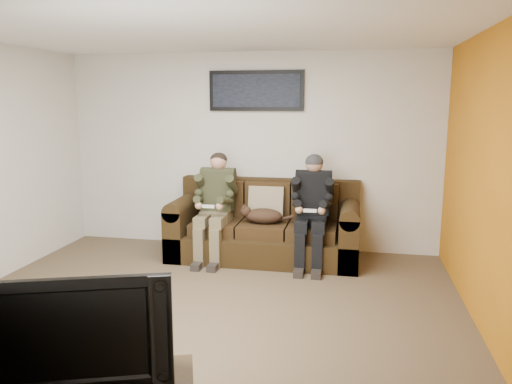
% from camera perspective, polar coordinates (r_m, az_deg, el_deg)
% --- Properties ---
extents(floor, '(5.00, 5.00, 0.00)m').
position_cam_1_polar(floor, '(4.90, -6.23, -13.42)').
color(floor, brown).
rests_on(floor, ground).
extents(ceiling, '(5.00, 5.00, 0.00)m').
position_cam_1_polar(ceiling, '(4.53, -6.91, 18.30)').
color(ceiling, silver).
rests_on(ceiling, ground).
extents(wall_back, '(5.00, 0.00, 5.00)m').
position_cam_1_polar(wall_back, '(6.69, -0.69, 4.62)').
color(wall_back, beige).
rests_on(wall_back, ground).
extents(wall_front, '(5.00, 0.00, 5.00)m').
position_cam_1_polar(wall_front, '(2.53, -22.26, -5.77)').
color(wall_front, beige).
rests_on(wall_front, ground).
extents(wall_right, '(0.00, 4.50, 4.50)m').
position_cam_1_polar(wall_right, '(4.47, 25.69, 0.71)').
color(wall_right, beige).
rests_on(wall_right, ground).
extents(accent_wall_right, '(0.00, 4.50, 4.50)m').
position_cam_1_polar(accent_wall_right, '(4.46, 25.56, 0.71)').
color(accent_wall_right, '#C37013').
rests_on(accent_wall_right, ground).
extents(sofa, '(2.35, 1.01, 0.96)m').
position_cam_1_polar(sofa, '(6.40, 1.10, -4.17)').
color(sofa, black).
rests_on(sofa, ground).
extents(throw_pillow, '(0.45, 0.21, 0.44)m').
position_cam_1_polar(throw_pillow, '(6.37, 1.18, -1.28)').
color(throw_pillow, '#917E5F').
rests_on(throw_pillow, sofa).
extents(throw_blanket, '(0.48, 0.23, 0.09)m').
position_cam_1_polar(throw_blanket, '(6.72, -4.44, 1.70)').
color(throw_blanket, gray).
rests_on(throw_blanket, sofa).
extents(person_left, '(0.51, 0.87, 1.33)m').
position_cam_1_polar(person_left, '(6.26, -4.68, -0.88)').
color(person_left, brown).
rests_on(person_left, sofa).
extents(person_right, '(0.51, 0.86, 1.33)m').
position_cam_1_polar(person_right, '(6.05, 6.46, -1.27)').
color(person_right, black).
rests_on(person_right, sofa).
extents(cat, '(0.66, 0.26, 0.24)m').
position_cam_1_polar(cat, '(6.19, 0.70, -2.69)').
color(cat, '#452B1B').
rests_on(cat, sofa).
extents(framed_poster, '(1.25, 0.05, 0.52)m').
position_cam_1_polar(framed_poster, '(6.61, 0.01, 11.50)').
color(framed_poster, black).
rests_on(framed_poster, wall_back).
extents(television, '(1.11, 0.51, 0.65)m').
position_cam_1_polar(television, '(3.02, -20.44, -14.33)').
color(television, black).
rests_on(television, tv_stand).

